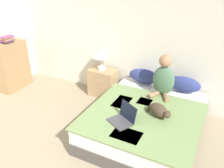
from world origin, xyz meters
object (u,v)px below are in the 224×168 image
Objects in this scene: table_lamp at (101,53)px; nightstand at (103,82)px; pillow_far at (184,84)px; bookshelf at (13,66)px; laptop_open at (123,118)px; book_stack_top at (7,39)px; pillow_near at (144,76)px; cat_tabby at (159,110)px; bed at (146,122)px; person_sitting at (164,78)px.

nightstand is at bearing 0.41° from table_lamp.
bookshelf is (-3.38, -0.61, -0.08)m from pillow_far.
book_stack_top is at bearing -164.16° from laptop_open.
bookshelf is at bearing -167.13° from pillow_near.
nightstand is at bearing -178.45° from pillow_far.
book_stack_top reaches higher than cat_tabby.
book_stack_top reaches higher than pillow_near.
pillow_near is 0.56× the size of bookshelf.
book_stack_top reaches higher than bed.
cat_tabby is 0.39× the size of bookshelf.
bed is at bearing 94.56° from laptop_open.
bookshelf is at bearing -154.78° from cat_tabby.
person_sitting reaches higher than pillow_far.
bookshelf is (-3.09, -0.34, -0.25)m from person_sitting.
laptop_open is at bearing -108.34° from cat_tabby.
bookshelf reaches higher than laptop_open.
person_sitting is (0.42, -0.27, 0.17)m from pillow_near.
bed is 7.88× the size of book_stack_top.
person_sitting is 2.89× the size of book_stack_top.
person_sitting is (0.07, 0.56, 0.53)m from bed.
nightstand is 0.56× the size of bookshelf.
book_stack_top is (-2.67, -0.61, 0.50)m from pillow_near.
table_lamp is at bearing 179.23° from cat_tabby.
person_sitting is at bearing 6.34° from bookshelf.
laptop_open is at bearing -83.09° from pillow_near.
table_lamp is 1.90m from book_stack_top.
table_lamp is (-1.43, 0.87, 0.37)m from cat_tabby.
cat_tabby is at bearing -58.40° from pillow_near.
cat_tabby reaches higher than bed.
bookshelf is (-3.02, 0.22, 0.28)m from bed.
bed is 0.39m from cat_tabby.
book_stack_top is at bearing -167.07° from pillow_near.
laptop_open is 0.76× the size of nightstand.
book_stack_top is at bearing -130.72° from bookshelf.
bed is 1.61m from table_lamp.
pillow_far reaches higher than bed.
book_stack_top is (-3.03, 0.21, 0.86)m from bed.
bookshelf is at bearing -164.25° from laptop_open.
bed is at bearing -4.02° from book_stack_top.
table_lamp reaches higher than laptop_open.
book_stack_top is at bearing -169.73° from pillow_far.
nightstand is 1.93m from bookshelf.
pillow_near is at bearing 2.86° from nightstand.
person_sitting reaches higher than table_lamp.
bed is 1.43m from nightstand.
nightstand is 2.30× the size of book_stack_top.
person_sitting reaches higher than nightstand.
table_lamp is (-0.03, -0.00, 0.63)m from nightstand.
bookshelf is at bearing -169.79° from pillow_far.
pillow_near is 1.01× the size of nightstand.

